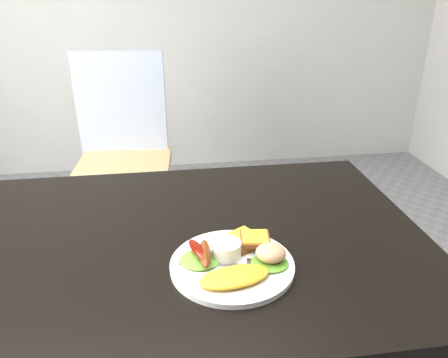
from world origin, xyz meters
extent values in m
cube|color=black|center=(0.00, 0.00, 0.73)|extent=(1.20, 0.80, 0.04)
cube|color=tan|center=(-0.22, 1.15, 0.45)|extent=(0.49, 0.49, 0.05)
imported|color=navy|center=(-0.16, 0.74, 0.73)|extent=(0.59, 0.45, 1.46)
cylinder|color=white|center=(0.12, -0.13, 0.76)|extent=(0.26, 0.26, 0.01)
ellipsoid|color=#508917|center=(0.05, -0.12, 0.77)|extent=(0.10, 0.09, 0.01)
ellipsoid|color=#388717|center=(0.19, -0.15, 0.77)|extent=(0.09, 0.09, 0.01)
ellipsoid|color=yellow|center=(0.11, -0.20, 0.77)|extent=(0.16, 0.09, 0.02)
ellipsoid|color=#660805|center=(0.05, -0.11, 0.78)|extent=(0.06, 0.10, 0.02)
ellipsoid|color=brown|center=(0.06, -0.12, 0.78)|extent=(0.03, 0.10, 0.02)
cylinder|color=white|center=(0.11, -0.11, 0.78)|extent=(0.07, 0.07, 0.04)
cube|color=brown|center=(0.15, -0.06, 0.77)|extent=(0.11, 0.11, 0.01)
cube|color=brown|center=(0.18, -0.08, 0.78)|extent=(0.07, 0.07, 0.01)
ellipsoid|color=#C8B893|center=(0.20, -0.14, 0.79)|extent=(0.08, 0.08, 0.03)
cube|color=#ADAFB7|center=(0.08, -0.14, 0.76)|extent=(0.14, 0.04, 0.00)
camera|label=1|loc=(-0.01, -0.89, 1.31)|focal=35.00mm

